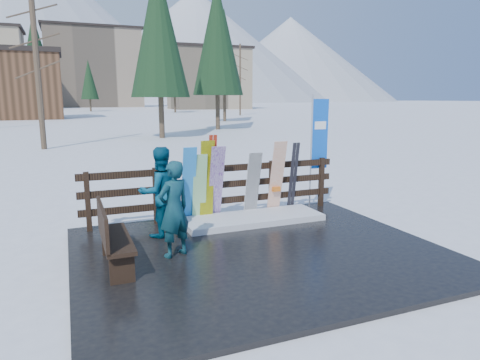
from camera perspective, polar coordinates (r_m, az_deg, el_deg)
name	(u,v)px	position (r m, az deg, el deg)	size (l,w,h in m)	color
ground	(260,254)	(7.34, 2.65, -9.88)	(700.00, 700.00, 0.00)	white
deck	(260,252)	(7.32, 2.65, -9.58)	(6.00, 5.00, 0.08)	black
fence	(217,187)	(9.10, -3.11, -0.93)	(5.60, 0.10, 1.15)	black
snow_patch	(253,219)	(8.90, 1.73, -5.16)	(2.89, 1.00, 0.12)	white
bench	(111,235)	(6.67, -16.83, -7.08)	(0.41, 1.50, 0.97)	black
snowboard_0	(189,185)	(8.67, -6.87, -0.70)	(0.27, 0.03, 1.62)	#2C95F4
snowboard_1	(200,188)	(8.75, -5.41, -1.10)	(0.28, 0.03, 1.43)	white
snowboard_2	(207,181)	(8.77, -4.43, -0.17)	(0.28, 0.03, 1.69)	#FDFF01
snowboard_3	(216,183)	(8.84, -3.22, -0.44)	(0.29, 0.03, 1.62)	silver
snowboard_4	(253,184)	(9.15, 1.70, -0.59)	(0.30, 0.03, 1.43)	black
snowboard_5	(277,178)	(9.37, 4.91, 0.33)	(0.30, 0.03, 1.65)	white
ski_pair_a	(212,178)	(8.86, -3.80, 0.31)	(0.16, 0.28, 1.79)	#A92814
ski_pair_b	(293,177)	(9.65, 7.11, 0.42)	(0.17, 0.26, 1.56)	black
rental_flag	(318,138)	(10.08, 10.33, 5.51)	(0.45, 0.04, 2.60)	silver
person_front	(174,209)	(6.90, -8.80, -3.85)	(0.57, 0.37, 1.56)	#125957
person_back	(160,192)	(7.94, -10.59, -1.59)	(0.81, 0.63, 1.66)	navy
resort_buildings	(78,70)	(121.91, -20.83, 13.57)	(73.00, 87.60, 22.60)	tan
trees	(107,71)	(56.75, -17.35, 13.65)	(42.24, 68.85, 13.17)	#382B1E
mountains	(46,27)	(338.09, -24.43, 18.03)	(520.00, 260.00, 120.00)	white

